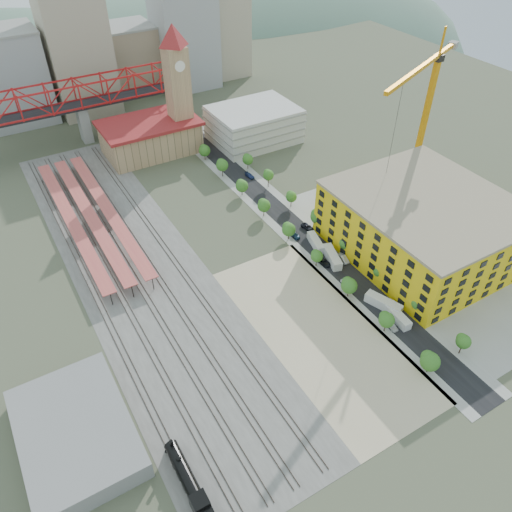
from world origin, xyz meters
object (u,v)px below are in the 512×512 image
locomotive (192,489)px  construction_building (424,226)px  site_trailer_c (332,257)px  site_trailer_d (316,243)px  site_trailer_a (397,316)px  tower_crane (426,100)px  car_0 (392,326)px  site_trailer_b (383,303)px  clock_tower (177,77)px

locomotive → construction_building: bearing=19.7°
site_trailer_c → site_trailer_d: 8.43m
site_trailer_a → site_trailer_d: 36.44m
tower_crane → car_0: bearing=-136.5°
site_trailer_d → car_0: bearing=-80.1°
site_trailer_b → site_trailer_a: bearing=-109.5°
site_trailer_b → locomotive: bearing=177.2°
clock_tower → locomotive: size_ratio=2.15×
construction_building → site_trailer_b: size_ratio=4.93×
site_trailer_c → site_trailer_d: (0.00, 8.42, -0.14)m
tower_crane → site_trailer_d: 57.79m
site_trailer_b → site_trailer_c: 22.72m
clock_tower → locomotive: clock_tower is taller
construction_building → site_trailer_c: construction_building is taller
site_trailer_c → car_0: size_ratio=2.41×
construction_building → locomotive: (-92.00, -33.00, -7.16)m
tower_crane → site_trailer_b: size_ratio=5.41×
tower_crane → site_trailer_a: tower_crane is taller
car_0 → locomotive: bearing=-159.2°
tower_crane → site_trailer_b: 69.75m
locomotive → car_0: locomotive is taller
construction_building → site_trailer_a: construction_building is taller
site_trailer_a → site_trailer_d: size_ratio=1.00×
clock_tower → tower_crane: tower_crane is taller
site_trailer_a → clock_tower: bearing=98.1°
tower_crane → car_0: (-49.55, -47.02, -33.57)m
clock_tower → locomotive: (-58.00, -133.00, -26.45)m
site_trailer_d → site_trailer_c: bearing=-75.5°
construction_building → site_trailer_a: 32.95m
clock_tower → site_trailer_b: 116.74m
site_trailer_c → car_0: (-3.00, -29.54, -0.68)m
clock_tower → site_trailer_a: (8.00, -118.52, -27.43)m
site_trailer_a → locomotive: bearing=-163.4°
construction_building → clock_tower: bearing=108.8°
site_trailer_b → clock_tower: bearing=74.5°
site_trailer_b → site_trailer_d: bearing=70.5°
locomotive → site_trailer_a: size_ratio=2.62×
site_trailer_b → site_trailer_d: site_trailer_b is taller
construction_building → site_trailer_a: (-26.00, -18.53, -8.15)m
clock_tower → construction_building: bearing=-71.2°
locomotive → site_trailer_c: 78.50m
clock_tower → car_0: (5.00, -120.04, -27.97)m
construction_building → tower_crane: size_ratio=0.91×
tower_crane → construction_building: bearing=-127.3°
site_trailer_a → site_trailer_b: bearing=94.3°
site_trailer_c → car_0: bearing=-78.4°
tower_crane → car_0: 76.11m
site_trailer_a → site_trailer_d: bearing=94.3°
clock_tower → construction_building: 107.36m
locomotive → site_trailer_d: size_ratio=2.61×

